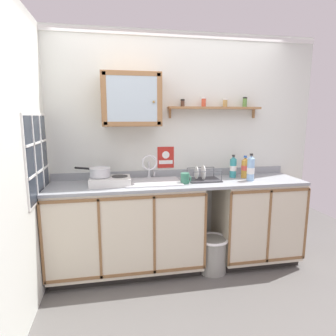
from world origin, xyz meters
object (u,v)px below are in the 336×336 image
Objects in this scene: bottle_juice_amber_0 at (245,168)px; warning_sign at (166,158)px; bottle_detergent_teal_1 at (233,167)px; saucepan at (100,172)px; sink at (152,184)px; dish_rack at (203,178)px; mug at (185,178)px; bottle_water_blue_2 at (251,169)px; trash_bin at (213,253)px; wall_cabinet at (131,100)px; hot_plate_stove at (110,181)px.

warning_sign reaches higher than bottle_juice_amber_0.
saucepan is at bearing -176.18° from bottle_detergent_teal_1.
dish_rack is (0.55, -0.02, 0.05)m from sink.
mug is at bearing -167.93° from bottle_juice_amber_0.
bottle_water_blue_2 reaches higher than saucepan.
sink is 0.55m from dish_rack.
sink is 2.42× the size of warning_sign.
saucepan is 0.86m from mug.
bottle_juice_amber_0 is 0.51m from dish_rack.
warning_sign reaches higher than dish_rack.
mug is at bearing 168.03° from trash_bin.
sink is 2.24× the size of bottle_detergent_teal_1.
sink is 0.97× the size of wall_cabinet.
bottle_water_blue_2 is (1.47, -0.07, 0.09)m from hot_plate_stove.
wall_cabinet is at bearing 176.86° from bottle_juice_amber_0.
bottle_juice_amber_0 is 0.13m from bottle_detergent_teal_1.
mug is 0.43m from warning_sign.
dish_rack is 1.41× the size of warning_sign.
warning_sign is (-0.74, 0.17, 0.10)m from bottle_detergent_teal_1.
saucepan is at bearing 176.46° from bottle_water_blue_2.
trash_bin is (-0.31, -0.26, -0.88)m from bottle_detergent_teal_1.
warning_sign is at bearing 25.31° from hot_plate_stove.
bottle_juice_amber_0 is at bearing 87.74° from bottle_water_blue_2.
wall_cabinet reaches higher than saucepan.
trash_bin is at bearing -139.83° from bottle_detergent_teal_1.
bottle_juice_amber_0 is 0.74× the size of dish_rack.
saucepan is 1.58m from bottle_water_blue_2.
bottle_juice_amber_0 reaches higher than mug.
bottle_detergent_teal_1 is (0.93, 0.07, 0.14)m from sink.
saucepan reaches higher than dish_rack.
bottle_juice_amber_0 is 0.66× the size of trash_bin.
saucepan is 1.46m from bottle_detergent_teal_1.
bottle_water_blue_2 is at bearing -92.26° from bottle_juice_amber_0.
mug is (-0.72, -0.00, -0.08)m from bottle_water_blue_2.
dish_rack is (-0.50, -0.05, -0.09)m from bottle_juice_amber_0.
bottle_detergent_teal_1 is 0.77m from warning_sign.
bottle_detergent_teal_1 is 0.40m from dish_rack.
bottle_detergent_teal_1 is at bearing 13.22° from dish_rack.
sink is 1.06m from bottle_juice_amber_0.
bottle_detergent_teal_1 is at bearing -13.03° from warning_sign.
bottle_detergent_teal_1 is (1.36, 0.12, 0.08)m from hot_plate_stove.
mug is at bearing -5.83° from hot_plate_stove.
bottle_water_blue_2 is (1.57, -0.10, -0.00)m from saucepan.
saucepan is at bearing 173.27° from mug.
bottle_juice_amber_0 is at bearing -13.98° from warning_sign.
hot_plate_stove is 1.48m from bottle_water_blue_2.
dish_rack is 0.82m from trash_bin.
wall_cabinet is at bearing 154.22° from sink.
bottle_water_blue_2 reaches higher than bottle_detergent_teal_1.
bottle_juice_amber_0 is 1.44m from wall_cabinet.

